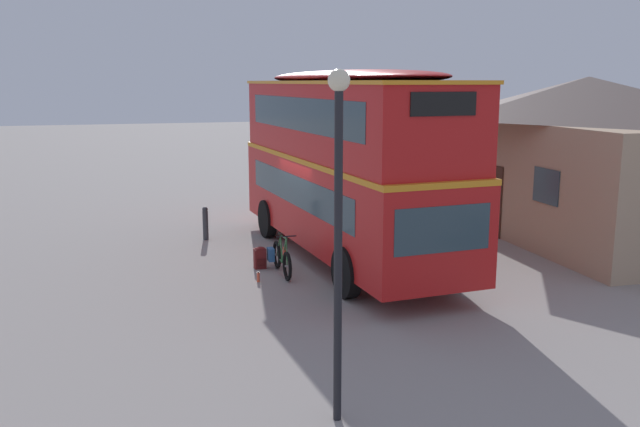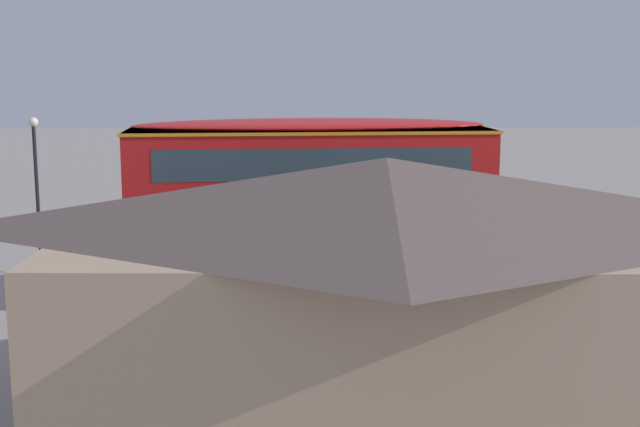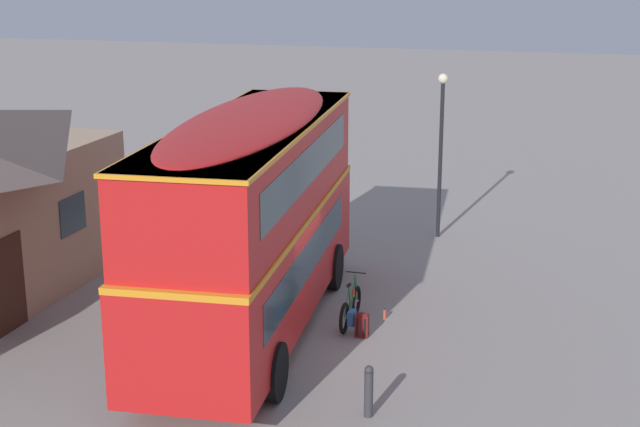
{
  "view_description": "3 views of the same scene",
  "coord_description": "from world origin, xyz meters",
  "px_view_note": "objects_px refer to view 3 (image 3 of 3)",
  "views": [
    {
      "loc": [
        16.08,
        -4.93,
        4.5
      ],
      "look_at": [
        0.82,
        -0.32,
        1.35
      ],
      "focal_mm": 37.56,
      "sensor_mm": 36.0,
      "label": 1
    },
    {
      "loc": [
        0.44,
        22.76,
        6.21
      ],
      "look_at": [
        -0.13,
        -0.36,
        2.13
      ],
      "focal_mm": 48.05,
      "sensor_mm": 36.0,
      "label": 2
    },
    {
      "loc": [
        -17.8,
        -5.7,
        7.95
      ],
      "look_at": [
        1.4,
        -0.59,
        2.38
      ],
      "focal_mm": 53.25,
      "sensor_mm": 36.0,
      "label": 3
    }
  ],
  "objects_px": {
    "touring_bicycle": "(351,309)",
    "street_lamp": "(441,138)",
    "double_decker_bus": "(252,213)",
    "kerb_bollard": "(369,390)",
    "water_bottle_red_squeeze": "(385,314)",
    "backpack_on_ground": "(362,324)"
  },
  "relations": [
    {
      "from": "double_decker_bus",
      "to": "street_lamp",
      "type": "height_order",
      "value": "double_decker_bus"
    },
    {
      "from": "double_decker_bus",
      "to": "water_bottle_red_squeeze",
      "type": "bearing_deg",
      "value": -60.68
    },
    {
      "from": "touring_bicycle",
      "to": "street_lamp",
      "type": "distance_m",
      "value": 7.57
    },
    {
      "from": "kerb_bollard",
      "to": "water_bottle_red_squeeze",
      "type": "bearing_deg",
      "value": 7.6
    },
    {
      "from": "touring_bicycle",
      "to": "kerb_bollard",
      "type": "relative_size",
      "value": 1.82
    },
    {
      "from": "touring_bicycle",
      "to": "backpack_on_ground",
      "type": "bearing_deg",
      "value": -146.24
    },
    {
      "from": "street_lamp",
      "to": "kerb_bollard",
      "type": "xyz_separation_m",
      "value": [
        -11.11,
        -0.35,
        -2.38
      ]
    },
    {
      "from": "kerb_bollard",
      "to": "street_lamp",
      "type": "bearing_deg",
      "value": 1.79
    },
    {
      "from": "double_decker_bus",
      "to": "kerb_bollard",
      "type": "bearing_deg",
      "value": -134.57
    },
    {
      "from": "double_decker_bus",
      "to": "backpack_on_ground",
      "type": "xyz_separation_m",
      "value": [
        0.33,
        -2.29,
        -2.36
      ]
    },
    {
      "from": "street_lamp",
      "to": "backpack_on_ground",
      "type": "bearing_deg",
      "value": 176.03
    },
    {
      "from": "backpack_on_ground",
      "to": "kerb_bollard",
      "type": "distance_m",
      "value": 3.57
    },
    {
      "from": "double_decker_bus",
      "to": "backpack_on_ground",
      "type": "height_order",
      "value": "double_decker_bus"
    },
    {
      "from": "kerb_bollard",
      "to": "backpack_on_ground",
      "type": "bearing_deg",
      "value": 14.29
    },
    {
      "from": "double_decker_bus",
      "to": "touring_bicycle",
      "type": "xyz_separation_m",
      "value": [
        0.9,
        -1.91,
        -2.27
      ]
    },
    {
      "from": "touring_bicycle",
      "to": "water_bottle_red_squeeze",
      "type": "height_order",
      "value": "touring_bicycle"
    },
    {
      "from": "water_bottle_red_squeeze",
      "to": "backpack_on_ground",
      "type": "bearing_deg",
      "value": 166.21
    },
    {
      "from": "double_decker_bus",
      "to": "touring_bicycle",
      "type": "height_order",
      "value": "double_decker_bus"
    },
    {
      "from": "touring_bicycle",
      "to": "backpack_on_ground",
      "type": "distance_m",
      "value": 0.69
    },
    {
      "from": "backpack_on_ground",
      "to": "water_bottle_red_squeeze",
      "type": "relative_size",
      "value": 2.2
    },
    {
      "from": "double_decker_bus",
      "to": "street_lamp",
      "type": "bearing_deg",
      "value": -19.46
    },
    {
      "from": "water_bottle_red_squeeze",
      "to": "kerb_bollard",
      "type": "bearing_deg",
      "value": -172.4
    }
  ]
}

